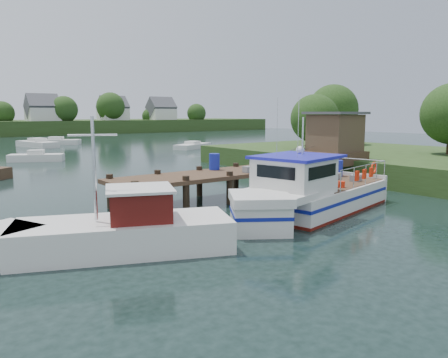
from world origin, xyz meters
TOP-DOWN VIEW (x-y plane):
  - ground_plane at (0.00, 0.00)m, footprint 160.00×160.00m
  - near_shore at (16.88, -0.73)m, footprint 16.00×30.00m
  - dock at (6.51, 0.01)m, footprint 16.60×3.00m
  - lobster_boat at (0.83, -5.19)m, footprint 10.48×4.77m
  - work_boat at (-8.10, -4.93)m, footprint 7.96×4.94m
  - moored_far at (5.51, 46.25)m, footprint 6.64×5.43m
  - moored_b at (-2.75, 24.66)m, footprint 4.97×3.60m
  - moored_c at (16.91, 28.29)m, footprint 6.25×4.42m
  - moored_d at (2.09, 42.85)m, footprint 3.99×7.42m

SIDE VIEW (x-z plane):
  - ground_plane at x=0.00m, z-range 0.00..0.00m
  - moored_c at x=16.91m, z-range -0.12..0.82m
  - moored_b at x=-2.75m, z-range -0.14..0.92m
  - moored_far at x=5.51m, z-range -0.14..0.96m
  - moored_d at x=2.09m, z-range -0.15..1.04m
  - work_boat at x=-8.10m, z-range -1.46..2.82m
  - lobster_boat at x=0.83m, z-range -1.60..3.42m
  - near_shore at x=16.88m, z-range -1.83..5.93m
  - dock at x=6.51m, z-range -0.15..4.63m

